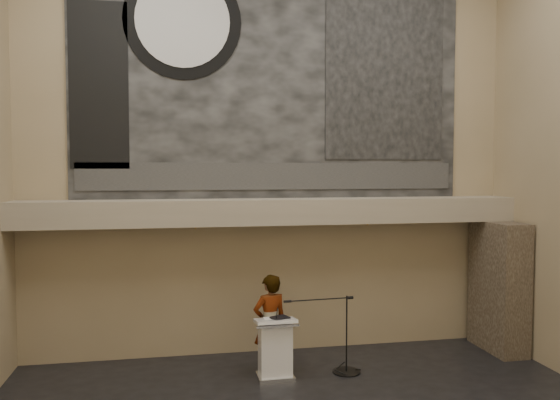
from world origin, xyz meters
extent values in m
cube|color=#917E5C|center=(0.00, 4.00, 4.25)|extent=(10.00, 0.02, 8.50)
cube|color=#917E5C|center=(0.00, -4.00, 4.25)|extent=(10.00, 0.02, 8.50)
cube|color=gray|center=(0.00, 3.60, 2.95)|extent=(10.00, 0.80, 0.50)
cylinder|color=#B2893D|center=(-1.60, 3.55, 2.67)|extent=(0.04, 0.04, 0.06)
cylinder|color=#B2893D|center=(1.90, 3.55, 2.67)|extent=(0.04, 0.04, 0.06)
cube|color=black|center=(0.00, 3.97, 5.70)|extent=(8.00, 0.05, 5.00)
cube|color=#2D2D2D|center=(0.00, 3.93, 3.65)|extent=(7.76, 0.02, 0.55)
cylinder|color=black|center=(-1.80, 3.93, 6.70)|extent=(2.30, 0.02, 2.30)
cylinder|color=silver|center=(-1.80, 3.91, 6.70)|extent=(1.84, 0.02, 1.84)
cube|color=black|center=(2.40, 3.93, 5.80)|extent=(2.60, 0.02, 3.60)
cube|color=black|center=(-3.40, 3.93, 5.40)|extent=(1.10, 0.02, 3.20)
cube|color=#3D3225|center=(4.65, 3.15, 1.35)|extent=(0.60, 1.40, 2.70)
cube|color=silver|center=(-0.23, 2.44, 0.04)|extent=(0.66, 0.51, 0.08)
cube|color=white|center=(-0.23, 2.44, 0.56)|extent=(0.58, 0.41, 0.96)
cube|color=white|center=(-0.23, 2.42, 1.07)|extent=(0.74, 0.53, 0.13)
cube|color=black|center=(-0.15, 2.43, 1.12)|extent=(0.37, 0.34, 0.04)
cube|color=silver|center=(-0.31, 2.42, 1.10)|extent=(0.24, 0.33, 0.00)
imported|color=beige|center=(-0.27, 2.76, 0.92)|extent=(0.77, 0.62, 1.85)
cylinder|color=black|center=(1.13, 2.50, 0.01)|extent=(0.52, 0.52, 0.02)
cylinder|color=black|center=(1.13, 2.50, 0.72)|extent=(0.03, 0.03, 1.45)
cylinder|color=black|center=(0.56, 2.47, 1.41)|extent=(1.27, 0.09, 0.02)
camera|label=1|loc=(-1.95, -7.08, 3.78)|focal=35.00mm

